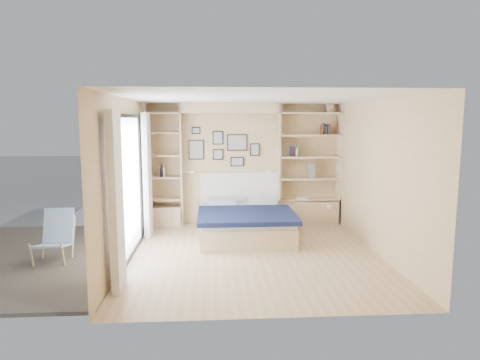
{
  "coord_description": "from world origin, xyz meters",
  "views": [
    {
      "loc": [
        -0.66,
        -6.67,
        2.17
      ],
      "look_at": [
        -0.18,
        0.9,
        1.1
      ],
      "focal_mm": 32.0,
      "sensor_mm": 36.0,
      "label": 1
    }
  ],
  "objects": [
    {
      "name": "photo_gallery",
      "position": [
        -0.45,
        2.22,
        1.6
      ],
      "size": [
        1.48,
        0.02,
        0.82
      ],
      "color": "black",
      "rests_on": "ground"
    },
    {
      "name": "room_shell",
      "position": [
        -0.39,
        1.52,
        1.08
      ],
      "size": [
        4.5,
        4.5,
        4.5
      ],
      "color": "tan",
      "rests_on": "ground"
    },
    {
      "name": "reading_lamps",
      "position": [
        -0.3,
        2.0,
        1.1
      ],
      "size": [
        1.92,
        0.12,
        0.15
      ],
      "color": "silver",
      "rests_on": "ground"
    },
    {
      "name": "shelf_decor",
      "position": [
        1.1,
        2.07,
        1.69
      ],
      "size": [
        3.57,
        0.23,
        2.03
      ],
      "color": "#A51E1E",
      "rests_on": "ground"
    },
    {
      "name": "bed",
      "position": [
        -0.07,
        1.14,
        0.28
      ],
      "size": [
        1.73,
        2.17,
        1.07
      ],
      "color": "#D2B183",
      "rests_on": "ground"
    },
    {
      "name": "ground",
      "position": [
        0.0,
        0.0,
        0.0
      ],
      "size": [
        4.5,
        4.5,
        0.0
      ],
      "primitive_type": "plane",
      "color": "tan",
      "rests_on": "ground"
    },
    {
      "name": "deck",
      "position": [
        -3.6,
        0.0,
        0.0
      ],
      "size": [
        3.2,
        4.0,
        0.05
      ],
      "primitive_type": "cube",
      "color": "brown",
      "rests_on": "ground"
    },
    {
      "name": "deck_chair",
      "position": [
        -3.11,
        -0.07,
        0.38
      ],
      "size": [
        0.51,
        0.81,
        0.8
      ],
      "rotation": [
        0.0,
        0.0,
        0.04
      ],
      "color": "tan",
      "rests_on": "ground"
    }
  ]
}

